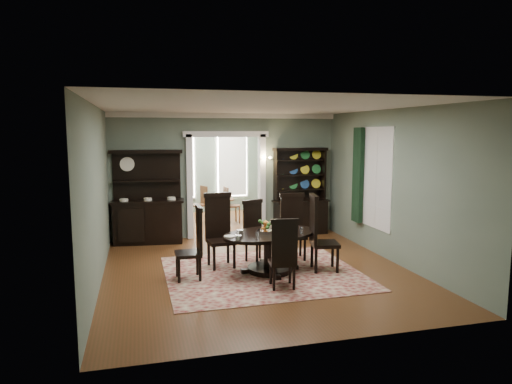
# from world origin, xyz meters

# --- Properties ---
(room) EXTENTS (5.51, 6.01, 3.01)m
(room) POSITION_xyz_m (0.00, 0.04, 1.58)
(room) COLOR #5C3018
(room) RESTS_ON ground
(parlor) EXTENTS (3.51, 3.50, 3.01)m
(parlor) POSITION_xyz_m (0.00, 5.53, 1.52)
(parlor) COLOR #5C3018
(parlor) RESTS_ON ground
(doorway_trim) EXTENTS (2.08, 0.25, 2.57)m
(doorway_trim) POSITION_xyz_m (0.00, 3.00, 1.62)
(doorway_trim) COLOR silver
(doorway_trim) RESTS_ON floor
(right_window) EXTENTS (0.15, 1.47, 2.12)m
(right_window) POSITION_xyz_m (2.69, 0.93, 1.60)
(right_window) COLOR white
(right_window) RESTS_ON wall_right
(wall_sconce) EXTENTS (0.27, 0.21, 0.21)m
(wall_sconce) POSITION_xyz_m (0.95, 2.85, 1.89)
(wall_sconce) COLOR #BF8833
(wall_sconce) RESTS_ON back_wall_right
(rug) EXTENTS (3.50, 3.04, 0.01)m
(rug) POSITION_xyz_m (0.06, -0.16, 0.01)
(rug) COLOR maroon
(rug) RESTS_ON floor
(dining_table) EXTENTS (2.18, 2.18, 0.73)m
(dining_table) POSITION_xyz_m (0.21, -0.11, 0.51)
(dining_table) COLOR black
(dining_table) RESTS_ON rug
(centerpiece) EXTENTS (1.47, 0.95, 0.24)m
(centerpiece) POSITION_xyz_m (0.12, -0.10, 0.80)
(centerpiece) COLOR silver
(centerpiece) RESTS_ON dining_table
(chair_far_left) EXTENTS (0.57, 0.55, 1.41)m
(chair_far_left) POSITION_xyz_m (-0.61, 0.52, 0.74)
(chair_far_left) COLOR black
(chair_far_left) RESTS_ON rug
(chair_far_mid) EXTENTS (0.59, 0.57, 1.22)m
(chair_far_mid) POSITION_xyz_m (0.13, 0.65, 0.64)
(chair_far_mid) COLOR black
(chair_far_mid) RESTS_ON rug
(chair_far_right) EXTENTS (0.54, 0.51, 1.32)m
(chair_far_right) POSITION_xyz_m (0.93, 0.69, 0.69)
(chair_far_right) COLOR black
(chair_far_right) RESTS_ON rug
(chair_end_left) EXTENTS (0.45, 0.50, 1.29)m
(chair_end_left) POSITION_xyz_m (-1.17, -0.17, 0.68)
(chair_end_left) COLOR black
(chair_end_left) RESTS_ON rug
(chair_end_right) EXTENTS (0.59, 0.61, 1.42)m
(chair_end_right) POSITION_xyz_m (1.10, -0.26, 0.75)
(chair_end_right) COLOR black
(chair_end_right) RESTS_ON rug
(chair_near) EXTENTS (0.49, 0.47, 1.19)m
(chair_near) POSITION_xyz_m (0.16, -1.08, 0.62)
(chair_near) COLOR black
(chair_near) RESTS_ON rug
(sideboard) EXTENTS (1.68, 0.74, 2.15)m
(sideboard) POSITION_xyz_m (-1.88, 2.75, 0.75)
(sideboard) COLOR black
(sideboard) RESTS_ON floor
(welsh_dresser) EXTENTS (1.42, 0.61, 2.16)m
(welsh_dresser) POSITION_xyz_m (1.84, 2.76, 0.78)
(welsh_dresser) COLOR black
(welsh_dresser) RESTS_ON floor
(parlor_table) EXTENTS (0.72, 0.72, 0.66)m
(parlor_table) POSITION_xyz_m (0.19, 4.74, 0.43)
(parlor_table) COLOR #582E19
(parlor_table) RESTS_ON parlor_floor
(parlor_chair_left) EXTENTS (0.48, 0.47, 1.02)m
(parlor_chair_left) POSITION_xyz_m (-0.39, 4.95, 0.55)
(parlor_chair_left) COLOR #582E19
(parlor_chair_left) RESTS_ON parlor_floor
(parlor_chair_right) EXTENTS (0.45, 0.44, 1.03)m
(parlor_chair_right) POSITION_xyz_m (0.39, 4.51, 0.55)
(parlor_chair_right) COLOR #582E19
(parlor_chair_right) RESTS_ON parlor_floor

